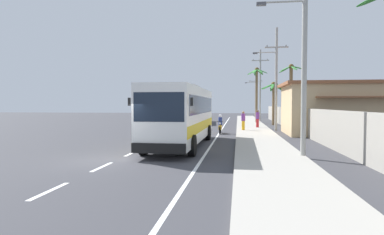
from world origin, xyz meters
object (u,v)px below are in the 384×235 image
Objects in this scene: roadside_building at (357,109)px; pedestrian_near_kerb at (243,120)px; coach_bus_far_lane at (184,108)px; pedestrian_midwalk at (258,118)px; utility_pole_far at (260,84)px; palm_fourth at (257,83)px; utility_pole_nearest at (303,43)px; palm_third at (274,94)px; palm_farthest at (291,86)px; utility_pole_mid at (275,76)px; utility_pole_distant at (255,93)px; coach_bus_foreground at (182,114)px; motorcycle_beside_bus at (220,126)px; palm_nearest at (276,93)px.

pedestrian_near_kerb is at bearing 167.52° from roadside_building.
coach_bus_far_lane is 14.25m from pedestrian_midwalk.
utility_pole_far reaches higher than pedestrian_midwalk.
palm_fourth is at bearing 115.01° from roadside_building.
utility_pole_nearest is at bearing -88.94° from palm_fourth.
coach_bus_far_lane is at bearing 158.15° from palm_third.
utility_pole_far is at bearing -156.05° from pedestrian_midwalk.
utility_pole_nearest is 1.47× the size of palm_farthest.
utility_pole_nearest is at bearing -91.95° from utility_pole_mid.
utility_pole_nearest is 48.95m from utility_pole_distant.
coach_bus_foreground is at bearing -117.15° from palm_farthest.
coach_bus_far_lane is at bearing 147.92° from palm_farthest.
utility_pole_nearest is 28.32m from palm_fourth.
palm_fourth is at bearing 76.93° from coach_bus_foreground.
roadside_building is at bearing -79.97° from utility_pole_distant.
coach_bus_foreground is 15.72m from pedestrian_midwalk.
roadside_building is (6.68, 12.87, -3.13)m from utility_pole_nearest.
roadside_building is (16.92, -16.52, 0.15)m from coach_bus_far_lane.
coach_bus_far_lane is 16.50m from pedestrian_near_kerb.
utility_pole_nearest is (4.41, -12.52, 4.61)m from motorcycle_beside_bus.
utility_pole_mid reaches higher than pedestrian_midwalk.
pedestrian_midwalk is at bearing 92.87° from utility_pole_nearest.
palm_fourth is 0.61× the size of roadside_building.
palm_third is at bearing 112.52° from palm_farthest.
pedestrian_near_kerb is (7.81, -14.50, -0.95)m from coach_bus_far_lane.
palm_nearest is at bearing 73.20° from motorcycle_beside_bus.
palm_fourth is (-1.79, 3.54, 1.55)m from palm_third.
pedestrian_near_kerb is 0.17× the size of utility_pole_far.
palm_third is (1.27, 24.78, -1.58)m from utility_pole_nearest.
utility_pole_distant reaches higher than palm_fourth.
palm_third is at bearing -97.68° from palm_nearest.
coach_bus_foreground is 15.73m from roadside_building.
coach_bus_foreground is at bearing -118.48° from utility_pole_mid.
palm_third is at bearing 87.07° from utility_pole_nearest.
utility_pole_distant reaches higher than pedestrian_midwalk.
utility_pole_mid is at bearing 61.33° from pedestrian_midwalk.
motorcycle_beside_bus is 21.16m from utility_pole_far.
motorcycle_beside_bus is at bearing -1.02° from pedestrian_midwalk.
roadside_building is (5.41, -11.91, -1.55)m from palm_third.
palm_third is at bearing 114.45° from roadside_building.
motorcycle_beside_bus is 25.42m from palm_nearest.
pedestrian_near_kerb is 4.03m from pedestrian_midwalk.
roadside_building reaches higher than coach_bus_far_lane.
coach_bus_far_lane is at bearing -162.74° from utility_pole_far.
palm_nearest is (3.80, 17.97, 3.23)m from pedestrian_midwalk.
palm_third is at bearing 70.34° from coach_bus_foreground.
palm_farthest is (2.42, -27.68, -0.16)m from utility_pole_distant.
roadside_building reaches higher than pedestrian_midwalk.
utility_pole_far is (2.63, 17.74, 4.32)m from pedestrian_near_kerb.
roadside_building is at bearing -65.55° from palm_third.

